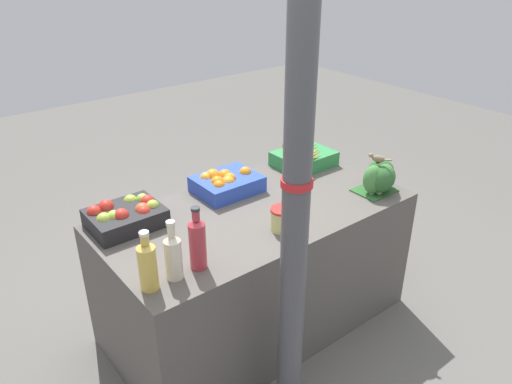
{
  "coord_description": "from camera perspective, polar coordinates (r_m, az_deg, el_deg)",
  "views": [
    {
      "loc": [
        -1.43,
        -1.82,
        2.03
      ],
      "look_at": [
        0.0,
        0.0,
        0.85
      ],
      "focal_mm": 35.0,
      "sensor_mm": 36.0,
      "label": 1
    }
  ],
  "objects": [
    {
      "name": "juice_bottle_golden",
      "position": [
        2.06,
        -12.29,
        -8.13
      ],
      "size": [
        0.08,
        0.08,
        0.27
      ],
      "color": "gold",
      "rests_on": "market_table"
    },
    {
      "name": "orange_crate",
      "position": [
        2.81,
        -3.49,
        1.07
      ],
      "size": [
        0.35,
        0.28,
        0.13
      ],
      "color": "#2847B7",
      "rests_on": "market_table"
    },
    {
      "name": "carrot_crate",
      "position": [
        3.15,
        5.49,
        3.91
      ],
      "size": [
        0.35,
        0.28,
        0.13
      ],
      "color": "#2D8442",
      "rests_on": "market_table"
    },
    {
      "name": "juice_bottle_ruby",
      "position": [
        2.14,
        -6.7,
        -5.75
      ],
      "size": [
        0.07,
        0.07,
        0.3
      ],
      "color": "#B2333D",
      "rests_on": "market_table"
    },
    {
      "name": "apple_crate",
      "position": [
        2.55,
        -14.72,
        -2.58
      ],
      "size": [
        0.35,
        0.28,
        0.13
      ],
      "color": "black",
      "rests_on": "market_table"
    },
    {
      "name": "broccoli_pile",
      "position": [
        2.87,
        13.98,
        1.68
      ],
      "size": [
        0.24,
        0.21,
        0.18
      ],
      "color": "#2D602D",
      "rests_on": "market_table"
    },
    {
      "name": "sparrow_bird",
      "position": [
        2.82,
        13.72,
        3.76
      ],
      "size": [
        0.07,
        0.13,
        0.05
      ],
      "rotation": [
        0.0,
        0.0,
        1.98
      ],
      "color": "#4C3D2D",
      "rests_on": "broccoli_pile"
    },
    {
      "name": "support_pole",
      "position": [
        1.9,
        4.56,
        -1.91
      ],
      "size": [
        0.12,
        0.12,
        2.23
      ],
      "color": "#4C4C51",
      "rests_on": "ground_plane"
    },
    {
      "name": "ground_plane",
      "position": [
        3.08,
        0.0,
        -14.33
      ],
      "size": [
        10.0,
        10.0,
        0.0
      ],
      "primitive_type": "plane",
      "color": "#605E59"
    },
    {
      "name": "juice_bottle_cloudy",
      "position": [
        2.1,
        -9.44,
        -7.12
      ],
      "size": [
        0.07,
        0.07,
        0.27
      ],
      "color": "beige",
      "rests_on": "market_table"
    },
    {
      "name": "market_table",
      "position": [
        2.85,
        0.0,
        -8.61
      ],
      "size": [
        1.66,
        0.85,
        0.75
      ],
      "primitive_type": "cube",
      "color": "#56514C",
      "rests_on": "ground_plane"
    },
    {
      "name": "pickle_jar",
      "position": [
        2.44,
        3.04,
        -3.1
      ],
      "size": [
        0.12,
        0.12,
        0.12
      ],
      "color": "#D1CC75",
      "rests_on": "market_table"
    }
  ]
}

